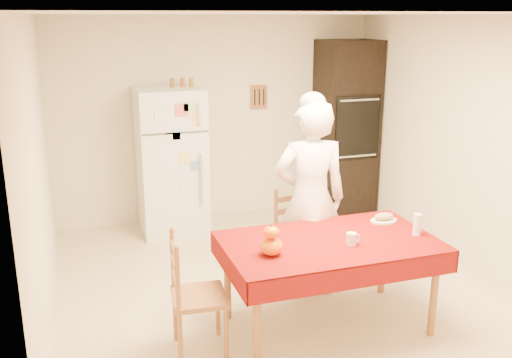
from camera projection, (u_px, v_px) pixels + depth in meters
name	position (u px, v px, depth m)	size (l,w,h in m)	color
floor	(279.00, 289.00, 5.37)	(4.50, 4.50, 0.00)	#CAB092
room_shell	(281.00, 119.00, 4.93)	(4.02, 4.52, 2.51)	beige
refrigerator	(171.00, 161.00, 6.65)	(0.75, 0.74, 1.70)	white
oven_cabinet	(346.00, 128.00, 7.32)	(0.70, 0.62, 2.20)	black
dining_table	(329.00, 249.00, 4.55)	(1.70, 1.00, 0.76)	brown
chair_far	(298.00, 234.00, 5.35)	(0.50, 0.48, 0.95)	brown
chair_left	(190.00, 291.00, 4.25)	(0.43, 0.45, 0.95)	brown
seated_woman	(310.00, 200.00, 5.08)	(0.66, 0.43, 1.81)	white
coffee_mug	(351.00, 239.00, 4.43)	(0.08, 0.08, 0.10)	silver
pumpkin_lower	(271.00, 246.00, 4.24)	(0.18, 0.18, 0.13)	#D04204
pumpkin_upper	(271.00, 232.00, 4.21)	(0.12, 0.12, 0.09)	#DE5105
wine_glass	(417.00, 224.00, 4.63)	(0.07, 0.07, 0.18)	white
bread_plate	(384.00, 221.00, 4.94)	(0.24, 0.24, 0.02)	white
bread_loaf	(384.00, 216.00, 4.93)	(0.18, 0.10, 0.06)	tan
spice_jar_left	(172.00, 83.00, 6.47)	(0.05, 0.05, 0.10)	brown
spice_jar_mid	(182.00, 82.00, 6.51)	(0.05, 0.05, 0.10)	#9A4E1C
spice_jar_right	(191.00, 82.00, 6.54)	(0.05, 0.05, 0.10)	#95611B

